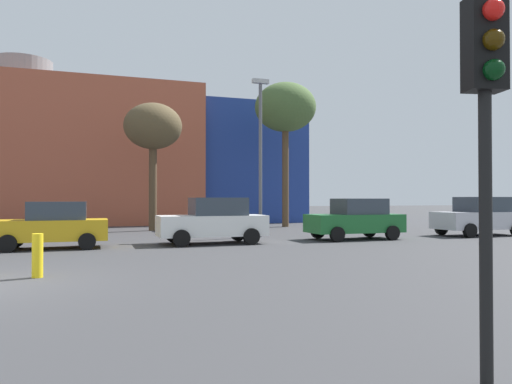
# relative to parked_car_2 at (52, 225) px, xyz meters

# --- Properties ---
(building_backdrop) EXTENTS (40.78, 11.61, 11.86)m
(building_backdrop) POSITION_rel_parked_car_2_xyz_m (-3.60, 19.46, 4.00)
(building_backdrop) COLOR #B2563D
(building_backdrop) RESTS_ON ground_plane
(parked_car_2) EXTENTS (3.90, 1.92, 1.69)m
(parked_car_2) POSITION_rel_parked_car_2_xyz_m (0.00, 0.00, 0.00)
(parked_car_2) COLOR gold
(parked_car_2) RESTS_ON ground_plane
(parked_car_3) EXTENTS (4.25, 2.08, 1.84)m
(parked_car_3) POSITION_rel_parked_car_2_xyz_m (5.93, 0.00, 0.07)
(parked_car_3) COLOR white
(parked_car_3) RESTS_ON ground_plane
(parked_car_4) EXTENTS (4.17, 2.04, 1.81)m
(parked_car_4) POSITION_rel_parked_car_2_xyz_m (12.39, 0.00, 0.06)
(parked_car_4) COLOR #1E662D
(parked_car_4) RESTS_ON ground_plane
(parked_car_5) EXTENTS (4.35, 2.13, 1.89)m
(parked_car_5) POSITION_rel_parked_car_2_xyz_m (19.28, 0.00, 0.10)
(parked_car_5) COLOR silver
(parked_car_5) RESTS_ON ground_plane
(traffic_light_near_right) EXTENTS (0.40, 0.39, 3.71)m
(traffic_light_near_right) POSITION_rel_parked_car_2_xyz_m (5.02, -14.93, 1.89)
(traffic_light_near_right) COLOR black
(traffic_light_near_right) RESTS_ON ground_plane
(bare_tree_0) EXTENTS (3.95, 3.95, 9.30)m
(bare_tree_0) POSITION_rel_parked_car_2_xyz_m (13.03, 9.80, 6.77)
(bare_tree_0) COLOR brown
(bare_tree_0) RESTS_ON ground_plane
(bare_tree_2) EXTENTS (3.27, 3.27, 7.22)m
(bare_tree_2) POSITION_rel_parked_car_2_xyz_m (4.51, 8.74, 4.96)
(bare_tree_2) COLOR brown
(bare_tree_2) RESTS_ON ground_plane
(bollard_yellow_1) EXTENTS (0.24, 0.24, 1.00)m
(bollard_yellow_1) POSITION_rel_parked_car_2_xyz_m (0.24, -6.71, -0.34)
(bollard_yellow_1) COLOR yellow
(bollard_yellow_1) RESTS_ON ground_plane
(street_lamp) EXTENTS (0.80, 0.24, 7.43)m
(street_lamp) POSITION_rel_parked_car_2_xyz_m (8.79, 2.51, 3.40)
(street_lamp) COLOR #59595E
(street_lamp) RESTS_ON ground_plane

